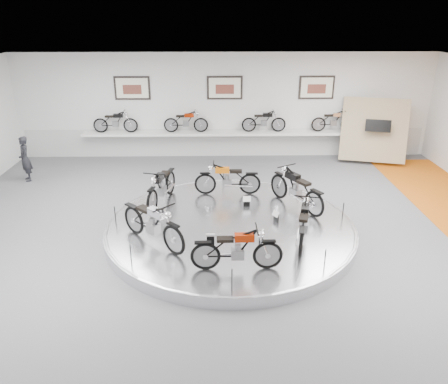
{
  "coord_description": "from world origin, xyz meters",
  "views": [
    {
      "loc": [
        -0.37,
        -9.82,
        5.39
      ],
      "look_at": [
        -0.16,
        0.6,
        1.06
      ],
      "focal_mm": 35.0,
      "sensor_mm": 36.0,
      "label": 1
    }
  ],
  "objects_px": {
    "bike_a": "(296,188)",
    "bike_e": "(237,249)",
    "bike_f": "(304,222)",
    "visitor": "(25,159)",
    "shelf": "(225,133)",
    "bike_b": "(228,179)",
    "display_platform": "(230,229)",
    "bike_d": "(153,223)",
    "bike_c": "(161,186)"
  },
  "relations": [
    {
      "from": "bike_f",
      "to": "visitor",
      "type": "bearing_deg",
      "value": 73.88
    },
    {
      "from": "shelf",
      "to": "bike_d",
      "type": "distance_m",
      "value": 7.63
    },
    {
      "from": "bike_a",
      "to": "bike_f",
      "type": "relative_size",
      "value": 1.1
    },
    {
      "from": "bike_b",
      "to": "bike_d",
      "type": "bearing_deg",
      "value": 59.68
    },
    {
      "from": "bike_d",
      "to": "bike_a",
      "type": "bearing_deg",
      "value": 72.58
    },
    {
      "from": "bike_a",
      "to": "visitor",
      "type": "distance_m",
      "value": 9.19
    },
    {
      "from": "bike_b",
      "to": "bike_e",
      "type": "relative_size",
      "value": 1.01
    },
    {
      "from": "bike_a",
      "to": "bike_b",
      "type": "relative_size",
      "value": 1.12
    },
    {
      "from": "shelf",
      "to": "bike_d",
      "type": "height_order",
      "value": "bike_d"
    },
    {
      "from": "bike_c",
      "to": "bike_f",
      "type": "xyz_separation_m",
      "value": [
        3.59,
        -2.28,
        -0.04
      ]
    },
    {
      "from": "bike_a",
      "to": "bike_f",
      "type": "height_order",
      "value": "bike_a"
    },
    {
      "from": "bike_f",
      "to": "bike_a",
      "type": "bearing_deg",
      "value": 9.71
    },
    {
      "from": "shelf",
      "to": "visitor",
      "type": "relative_size",
      "value": 7.15
    },
    {
      "from": "display_platform",
      "to": "visitor",
      "type": "bearing_deg",
      "value": 149.29
    },
    {
      "from": "shelf",
      "to": "visitor",
      "type": "bearing_deg",
      "value": -160.93
    },
    {
      "from": "display_platform",
      "to": "bike_e",
      "type": "height_order",
      "value": "bike_e"
    },
    {
      "from": "bike_a",
      "to": "bike_c",
      "type": "xyz_separation_m",
      "value": [
        -3.76,
        0.28,
        -0.01
      ]
    },
    {
      "from": "bike_a",
      "to": "bike_b",
      "type": "xyz_separation_m",
      "value": [
        -1.88,
        0.95,
        -0.06
      ]
    },
    {
      "from": "bike_b",
      "to": "bike_e",
      "type": "xyz_separation_m",
      "value": [
        0.08,
        -4.13,
        -0.0
      ]
    },
    {
      "from": "bike_c",
      "to": "bike_d",
      "type": "bearing_deg",
      "value": 15.15
    },
    {
      "from": "bike_b",
      "to": "bike_e",
      "type": "height_order",
      "value": "bike_b"
    },
    {
      "from": "bike_a",
      "to": "bike_e",
      "type": "relative_size",
      "value": 1.13
    },
    {
      "from": "bike_d",
      "to": "bike_e",
      "type": "bearing_deg",
      "value": 12.72
    },
    {
      "from": "bike_a",
      "to": "bike_e",
      "type": "bearing_deg",
      "value": 119.74
    },
    {
      "from": "shelf",
      "to": "bike_a",
      "type": "height_order",
      "value": "bike_a"
    },
    {
      "from": "bike_e",
      "to": "shelf",
      "type": "bearing_deg",
      "value": 89.76
    },
    {
      "from": "bike_d",
      "to": "bike_f",
      "type": "relative_size",
      "value": 1.08
    },
    {
      "from": "bike_b",
      "to": "visitor",
      "type": "bearing_deg",
      "value": -15.75
    },
    {
      "from": "display_platform",
      "to": "bike_e",
      "type": "xyz_separation_m",
      "value": [
        0.06,
        -2.16,
        0.64
      ]
    },
    {
      "from": "visitor",
      "to": "shelf",
      "type": "bearing_deg",
      "value": 76.79
    },
    {
      "from": "bike_b",
      "to": "display_platform",
      "type": "bearing_deg",
      "value": 91.76
    },
    {
      "from": "bike_a",
      "to": "bike_f",
      "type": "xyz_separation_m",
      "value": [
        -0.17,
        -2.01,
        -0.05
      ]
    },
    {
      "from": "bike_d",
      "to": "visitor",
      "type": "distance_m",
      "value": 7.09
    },
    {
      "from": "bike_b",
      "to": "bike_e",
      "type": "distance_m",
      "value": 4.13
    },
    {
      "from": "visitor",
      "to": "bike_a",
      "type": "bearing_deg",
      "value": 38.46
    },
    {
      "from": "bike_d",
      "to": "bike_e",
      "type": "height_order",
      "value": "bike_d"
    },
    {
      "from": "visitor",
      "to": "bike_d",
      "type": "bearing_deg",
      "value": 12.24
    },
    {
      "from": "bike_c",
      "to": "bike_e",
      "type": "distance_m",
      "value": 3.97
    },
    {
      "from": "shelf",
      "to": "bike_b",
      "type": "distance_m",
      "value": 4.44
    },
    {
      "from": "bike_f",
      "to": "bike_b",
      "type": "bearing_deg",
      "value": 44.53
    },
    {
      "from": "bike_a",
      "to": "visitor",
      "type": "relative_size",
      "value": 1.22
    },
    {
      "from": "shelf",
      "to": "bike_f",
      "type": "relative_size",
      "value": 6.42
    },
    {
      "from": "bike_d",
      "to": "shelf",
      "type": "bearing_deg",
      "value": 119.96
    },
    {
      "from": "bike_b",
      "to": "bike_d",
      "type": "distance_m",
      "value": 3.49
    },
    {
      "from": "bike_c",
      "to": "bike_a",
      "type": "bearing_deg",
      "value": 99.51
    },
    {
      "from": "bike_a",
      "to": "bike_d",
      "type": "xyz_separation_m",
      "value": [
        -3.7,
        -2.02,
        -0.01
      ]
    },
    {
      "from": "bike_a",
      "to": "bike_c",
      "type": "height_order",
      "value": "bike_a"
    },
    {
      "from": "bike_d",
      "to": "visitor",
      "type": "height_order",
      "value": "visitor"
    },
    {
      "from": "visitor",
      "to": "bike_e",
      "type": "bearing_deg",
      "value": 15.64
    },
    {
      "from": "bike_f",
      "to": "display_platform",
      "type": "bearing_deg",
      "value": 74.16
    }
  ]
}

